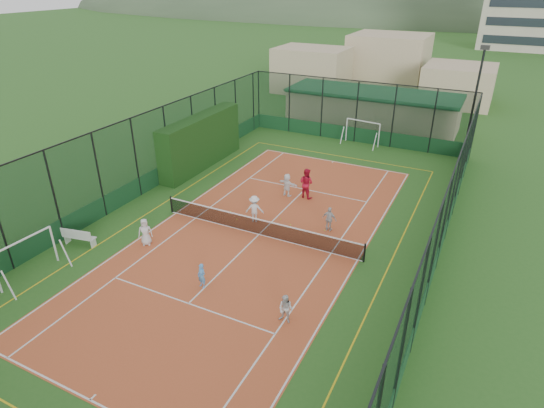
% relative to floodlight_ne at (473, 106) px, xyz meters
% --- Properties ---
extents(ground, '(300.00, 300.00, 0.00)m').
position_rel_floodlight_ne_xyz_m(ground, '(-8.60, -16.60, -4.12)').
color(ground, '#2B5E20').
rests_on(ground, ground).
extents(court_slab, '(11.17, 23.97, 0.01)m').
position_rel_floodlight_ne_xyz_m(court_slab, '(-8.60, -16.60, -4.12)').
color(court_slab, '#B34F27').
rests_on(court_slab, ground).
extents(tennis_net, '(11.67, 0.12, 1.06)m').
position_rel_floodlight_ne_xyz_m(tennis_net, '(-8.60, -16.60, -3.59)').
color(tennis_net, black).
rests_on(tennis_net, ground).
extents(perimeter_fence, '(18.12, 34.12, 5.00)m').
position_rel_floodlight_ne_xyz_m(perimeter_fence, '(-8.60, -16.60, -1.62)').
color(perimeter_fence, black).
rests_on(perimeter_fence, ground).
extents(floodlight_ne, '(0.60, 0.26, 8.25)m').
position_rel_floodlight_ne_xyz_m(floodlight_ne, '(0.00, 0.00, 0.00)').
color(floodlight_ne, black).
rests_on(floodlight_ne, ground).
extents(clubhouse, '(15.20, 7.20, 3.15)m').
position_rel_floodlight_ne_xyz_m(clubhouse, '(-8.60, 5.40, -2.55)').
color(clubhouse, tan).
rests_on(clubhouse, ground).
extents(distant_hills, '(200.00, 60.00, 24.00)m').
position_rel_floodlight_ne_xyz_m(distant_hills, '(-8.60, 133.40, -4.12)').
color(distant_hills, '#384C33').
rests_on(distant_hills, ground).
extents(hedge_left, '(1.26, 8.41, 3.68)m').
position_rel_floodlight_ne_xyz_m(hedge_left, '(-16.90, -9.70, -2.28)').
color(hedge_left, black).
rests_on(hedge_left, ground).
extents(white_bench, '(1.82, 0.81, 0.99)m').
position_rel_floodlight_ne_xyz_m(white_bench, '(-16.40, -21.59, -3.63)').
color(white_bench, white).
rests_on(white_bench, ground).
extents(futsal_goal_near, '(3.02, 1.03, 1.92)m').
position_rel_floodlight_ne_xyz_m(futsal_goal_near, '(-16.34, -24.61, -3.17)').
color(futsal_goal_near, white).
rests_on(futsal_goal_near, ground).
extents(futsal_goal_far, '(3.05, 1.26, 1.91)m').
position_rel_floodlight_ne_xyz_m(futsal_goal_far, '(-7.88, 0.10, -3.17)').
color(futsal_goal_far, white).
rests_on(futsal_goal_far, ground).
extents(child_near_left, '(0.85, 0.79, 1.47)m').
position_rel_floodlight_ne_xyz_m(child_near_left, '(-13.36, -20.05, -3.38)').
color(child_near_left, silver).
rests_on(child_near_left, court_slab).
extents(child_near_mid, '(0.49, 0.38, 1.19)m').
position_rel_floodlight_ne_xyz_m(child_near_mid, '(-8.73, -21.76, -3.52)').
color(child_near_mid, '#519CE6').
rests_on(child_near_mid, court_slab).
extents(child_near_right, '(0.62, 0.49, 1.27)m').
position_rel_floodlight_ne_xyz_m(child_near_right, '(-4.43, -22.16, -3.48)').
color(child_near_right, silver).
rests_on(child_near_right, court_slab).
extents(child_far_left, '(1.17, 0.93, 1.58)m').
position_rel_floodlight_ne_xyz_m(child_far_left, '(-9.50, -15.40, -3.33)').
color(child_far_left, white).
rests_on(child_far_left, court_slab).
extents(child_far_right, '(0.84, 0.40, 1.40)m').
position_rel_floodlight_ne_xyz_m(child_far_right, '(-5.39, -14.50, -3.41)').
color(child_far_right, silver).
rests_on(child_far_right, court_slab).
extents(child_far_back, '(1.43, 0.71, 1.48)m').
position_rel_floodlight_ne_xyz_m(child_far_back, '(-9.27, -11.55, -3.37)').
color(child_far_back, white).
rests_on(child_far_back, court_slab).
extents(coach, '(1.08, 0.93, 1.92)m').
position_rel_floodlight_ne_xyz_m(coach, '(-8.11, -11.23, -3.15)').
color(coach, red).
rests_on(coach, court_slab).
extents(tennis_balls, '(5.79, 1.21, 0.07)m').
position_rel_floodlight_ne_xyz_m(tennis_balls, '(-8.43, -15.05, -4.08)').
color(tennis_balls, '#CCE033').
rests_on(tennis_balls, court_slab).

